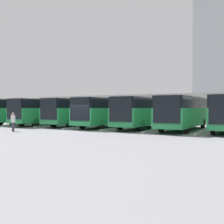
{
  "coord_description": "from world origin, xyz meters",
  "views": [
    {
      "loc": [
        -15.97,
        22.17,
        2.2
      ],
      "look_at": [
        -0.42,
        -5.62,
        1.73
      ],
      "focal_mm": 45.0,
      "sensor_mm": 36.0,
      "label": 1
    }
  ],
  "objects_px": {
    "bus_5": "(48,110)",
    "pedestrian": "(13,121)",
    "bus_4": "(79,111)",
    "bus_6": "(27,110)",
    "bus_3": "(108,111)",
    "bus_2": "(144,111)",
    "bus_1": "(184,111)"
  },
  "relations": [
    {
      "from": "bus_5",
      "to": "pedestrian",
      "type": "bearing_deg",
      "value": 112.82
    },
    {
      "from": "bus_4",
      "to": "bus_6",
      "type": "xyz_separation_m",
      "value": [
        8.7,
        0.2,
        0.0
      ]
    },
    {
      "from": "bus_3",
      "to": "bus_2",
      "type": "bearing_deg",
      "value": -178.99
    },
    {
      "from": "bus_1",
      "to": "bus_3",
      "type": "bearing_deg",
      "value": -1.72
    },
    {
      "from": "bus_3",
      "to": "bus_6",
      "type": "bearing_deg",
      "value": -1.66
    },
    {
      "from": "bus_3",
      "to": "bus_5",
      "type": "relative_size",
      "value": 1.0
    },
    {
      "from": "bus_4",
      "to": "bus_5",
      "type": "height_order",
      "value": "same"
    },
    {
      "from": "bus_1",
      "to": "bus_6",
      "type": "height_order",
      "value": "same"
    },
    {
      "from": "bus_2",
      "to": "pedestrian",
      "type": "height_order",
      "value": "bus_2"
    },
    {
      "from": "bus_5",
      "to": "bus_6",
      "type": "bearing_deg",
      "value": -7.4
    },
    {
      "from": "bus_1",
      "to": "bus_4",
      "type": "height_order",
      "value": "same"
    },
    {
      "from": "bus_1",
      "to": "bus_6",
      "type": "xyz_separation_m",
      "value": [
        21.75,
        -0.4,
        0.0
      ]
    },
    {
      "from": "bus_1",
      "to": "pedestrian",
      "type": "xyz_separation_m",
      "value": [
        13.41,
        9.32,
        -0.92
      ]
    },
    {
      "from": "bus_1",
      "to": "bus_4",
      "type": "relative_size",
      "value": 1.0
    },
    {
      "from": "bus_4",
      "to": "bus_5",
      "type": "bearing_deg",
      "value": 8.74
    },
    {
      "from": "bus_1",
      "to": "bus_5",
      "type": "distance_m",
      "value": 17.4
    },
    {
      "from": "bus_3",
      "to": "bus_6",
      "type": "relative_size",
      "value": 1.0
    },
    {
      "from": "bus_5",
      "to": "bus_4",
      "type": "bearing_deg",
      "value": -171.26
    },
    {
      "from": "bus_2",
      "to": "bus_5",
      "type": "height_order",
      "value": "same"
    },
    {
      "from": "pedestrian",
      "to": "bus_6",
      "type": "bearing_deg",
      "value": 162.29
    },
    {
      "from": "bus_5",
      "to": "bus_3",
      "type": "bearing_deg",
      "value": -178.78
    },
    {
      "from": "bus_1",
      "to": "pedestrian",
      "type": "relative_size",
      "value": 6.47
    },
    {
      "from": "bus_2",
      "to": "bus_5",
      "type": "xyz_separation_m",
      "value": [
        13.05,
        0.41,
        0.0
      ]
    },
    {
      "from": "bus_1",
      "to": "bus_2",
      "type": "xyz_separation_m",
      "value": [
        4.35,
        -0.29,
        0.0
      ]
    },
    {
      "from": "bus_2",
      "to": "bus_5",
      "type": "relative_size",
      "value": 1.0
    },
    {
      "from": "bus_6",
      "to": "bus_5",
      "type": "bearing_deg",
      "value": 172.6
    },
    {
      "from": "bus_1",
      "to": "bus_4",
      "type": "bearing_deg",
      "value": -3.27
    },
    {
      "from": "bus_2",
      "to": "bus_4",
      "type": "xyz_separation_m",
      "value": [
        8.7,
        -0.31,
        0.0
      ]
    },
    {
      "from": "bus_5",
      "to": "pedestrian",
      "type": "relative_size",
      "value": 6.47
    },
    {
      "from": "bus_1",
      "to": "bus_4",
      "type": "distance_m",
      "value": 13.07
    },
    {
      "from": "bus_1",
      "to": "pedestrian",
      "type": "bearing_deg",
      "value": 34.16
    },
    {
      "from": "bus_5",
      "to": "pedestrian",
      "type": "xyz_separation_m",
      "value": [
        -3.99,
        9.2,
        -0.92
      ]
    }
  ]
}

